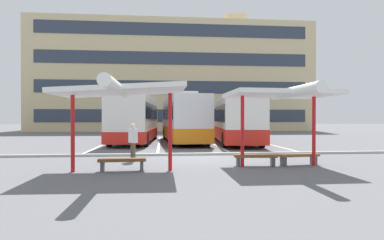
{
  "coord_description": "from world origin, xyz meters",
  "views": [
    {
      "loc": [
        -1.71,
        -14.58,
        1.9
      ],
      "look_at": [
        -0.03,
        3.35,
        1.77
      ],
      "focal_mm": 29.74,
      "sensor_mm": 36.0,
      "label": 1
    }
  ],
  "objects_px": {
    "coach_bus_2": "(234,121)",
    "waiting_shelter_1": "(281,95)",
    "coach_bus_0": "(136,119)",
    "waiting_passenger_0": "(133,140)",
    "bench_1": "(255,158)",
    "bench_0": "(122,162)",
    "bench_2": "(299,157)",
    "waiting_shelter_0": "(121,92)",
    "coach_bus_1": "(183,120)"
  },
  "relations": [
    {
      "from": "coach_bus_2",
      "to": "waiting_shelter_1",
      "type": "height_order",
      "value": "coach_bus_2"
    },
    {
      "from": "coach_bus_0",
      "to": "coach_bus_2",
      "type": "relative_size",
      "value": 0.85
    },
    {
      "from": "waiting_passenger_0",
      "to": "bench_1",
      "type": "bearing_deg",
      "value": -20.47
    },
    {
      "from": "coach_bus_2",
      "to": "waiting_passenger_0",
      "type": "relative_size",
      "value": 7.57
    },
    {
      "from": "coach_bus_0",
      "to": "coach_bus_2",
      "type": "height_order",
      "value": "coach_bus_0"
    },
    {
      "from": "waiting_shelter_1",
      "to": "waiting_passenger_0",
      "type": "xyz_separation_m",
      "value": [
        -5.81,
        2.19,
        -1.81
      ]
    },
    {
      "from": "bench_0",
      "to": "waiting_shelter_1",
      "type": "xyz_separation_m",
      "value": [
        5.95,
        0.33,
        2.42
      ]
    },
    {
      "from": "waiting_shelter_1",
      "to": "bench_2",
      "type": "xyz_separation_m",
      "value": [
        0.9,
        0.46,
        -2.43
      ]
    },
    {
      "from": "waiting_shelter_0",
      "to": "waiting_shelter_1",
      "type": "bearing_deg",
      "value": 6.12
    },
    {
      "from": "waiting_passenger_0",
      "to": "coach_bus_0",
      "type": "bearing_deg",
      "value": 94.12
    },
    {
      "from": "coach_bus_2",
      "to": "bench_2",
      "type": "distance_m",
      "value": 11.96
    },
    {
      "from": "coach_bus_1",
      "to": "bench_2",
      "type": "xyz_separation_m",
      "value": [
        3.82,
        -12.22,
        -1.4
      ]
    },
    {
      "from": "waiting_passenger_0",
      "to": "bench_2",
      "type": "bearing_deg",
      "value": -14.52
    },
    {
      "from": "waiting_shelter_1",
      "to": "bench_1",
      "type": "distance_m",
      "value": 2.61
    },
    {
      "from": "waiting_shelter_0",
      "to": "coach_bus_0",
      "type": "bearing_deg",
      "value": 92.63
    },
    {
      "from": "waiting_shelter_0",
      "to": "bench_0",
      "type": "relative_size",
      "value": 2.93
    },
    {
      "from": "coach_bus_2",
      "to": "waiting_shelter_1",
      "type": "xyz_separation_m",
      "value": [
        -0.96,
        -12.34,
        1.09
      ]
    },
    {
      "from": "waiting_shelter_1",
      "to": "waiting_passenger_0",
      "type": "distance_m",
      "value": 6.47
    },
    {
      "from": "coach_bus_2",
      "to": "bench_1",
      "type": "distance_m",
      "value": 12.2
    },
    {
      "from": "waiting_shelter_0",
      "to": "bench_1",
      "type": "distance_m",
      "value": 5.71
    },
    {
      "from": "coach_bus_0",
      "to": "waiting_shelter_1",
      "type": "xyz_separation_m",
      "value": [
        6.57,
        -12.83,
        0.98
      ]
    },
    {
      "from": "coach_bus_1",
      "to": "waiting_shelter_1",
      "type": "distance_m",
      "value": 13.05
    },
    {
      "from": "bench_0",
      "to": "bench_1",
      "type": "xyz_separation_m",
      "value": [
        5.05,
        0.69,
        -0.0
      ]
    },
    {
      "from": "coach_bus_0",
      "to": "waiting_shelter_1",
      "type": "distance_m",
      "value": 14.45
    },
    {
      "from": "waiting_shelter_1",
      "to": "waiting_passenger_0",
      "type": "height_order",
      "value": "waiting_shelter_1"
    },
    {
      "from": "bench_0",
      "to": "bench_2",
      "type": "height_order",
      "value": "same"
    },
    {
      "from": "bench_0",
      "to": "bench_1",
      "type": "height_order",
      "value": "same"
    },
    {
      "from": "bench_0",
      "to": "bench_1",
      "type": "bearing_deg",
      "value": 7.75
    },
    {
      "from": "coach_bus_1",
      "to": "coach_bus_2",
      "type": "xyz_separation_m",
      "value": [
        3.88,
        -0.34,
        -0.06
      ]
    },
    {
      "from": "waiting_shelter_1",
      "to": "bench_2",
      "type": "height_order",
      "value": "waiting_shelter_1"
    },
    {
      "from": "coach_bus_2",
      "to": "waiting_passenger_0",
      "type": "distance_m",
      "value": 12.22
    },
    {
      "from": "coach_bus_2",
      "to": "coach_bus_1",
      "type": "bearing_deg",
      "value": 175.03
    },
    {
      "from": "coach_bus_0",
      "to": "bench_0",
      "type": "height_order",
      "value": "coach_bus_0"
    },
    {
      "from": "waiting_shelter_0",
      "to": "bench_2",
      "type": "xyz_separation_m",
      "value": [
        6.85,
        1.09,
        -2.46
      ]
    },
    {
      "from": "bench_0",
      "to": "waiting_passenger_0",
      "type": "distance_m",
      "value": 2.6
    },
    {
      "from": "bench_1",
      "to": "waiting_passenger_0",
      "type": "relative_size",
      "value": 1.03
    },
    {
      "from": "waiting_shelter_0",
      "to": "waiting_shelter_1",
      "type": "relative_size",
      "value": 1.0
    },
    {
      "from": "bench_1",
      "to": "coach_bus_2",
      "type": "bearing_deg",
      "value": 81.19
    },
    {
      "from": "waiting_shelter_0",
      "to": "bench_0",
      "type": "bearing_deg",
      "value": 90.0
    },
    {
      "from": "coach_bus_0",
      "to": "coach_bus_2",
      "type": "distance_m",
      "value": 7.55
    },
    {
      "from": "coach_bus_2",
      "to": "bench_0",
      "type": "relative_size",
      "value": 7.38
    },
    {
      "from": "coach_bus_2",
      "to": "waiting_passenger_0",
      "type": "height_order",
      "value": "coach_bus_2"
    },
    {
      "from": "waiting_shelter_0",
      "to": "bench_2",
      "type": "relative_size",
      "value": 2.92
    },
    {
      "from": "coach_bus_2",
      "to": "bench_2",
      "type": "bearing_deg",
      "value": -90.28
    },
    {
      "from": "bench_1",
      "to": "waiting_passenger_0",
      "type": "distance_m",
      "value": 5.27
    },
    {
      "from": "coach_bus_1",
      "to": "waiting_passenger_0",
      "type": "distance_m",
      "value": 10.91
    },
    {
      "from": "bench_0",
      "to": "waiting_shelter_1",
      "type": "height_order",
      "value": "waiting_shelter_1"
    },
    {
      "from": "bench_0",
      "to": "waiting_passenger_0",
      "type": "bearing_deg",
      "value": 86.66
    },
    {
      "from": "bench_2",
      "to": "coach_bus_1",
      "type": "bearing_deg",
      "value": 107.36
    },
    {
      "from": "coach_bus_1",
      "to": "bench_1",
      "type": "bearing_deg",
      "value": -80.69
    }
  ]
}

